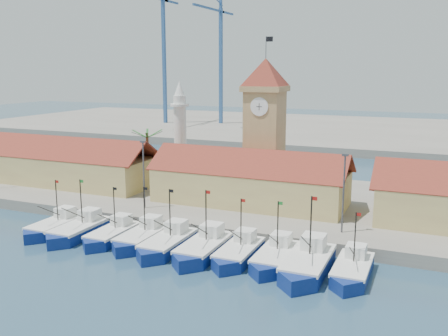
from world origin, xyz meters
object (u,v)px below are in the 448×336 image
at_px(boat_0, 54,227).
at_px(minaret, 180,132).
at_px(boat_5, 203,250).
at_px(clock_tower, 265,123).

height_order(boat_0, minaret, minaret).
bearing_deg(boat_0, boat_5, 0.22).
bearing_deg(boat_0, minaret, 80.90).
xyz_separation_m(clock_tower, minaret, (-15.00, 2.00, -2.23)).
height_order(boat_0, boat_5, boat_5).
bearing_deg(minaret, clock_tower, -7.61).
relative_size(boat_5, minaret, 0.61).
xyz_separation_m(boat_0, boat_5, (20.08, 0.08, 0.07)).
bearing_deg(boat_5, boat_0, -179.78).
relative_size(boat_0, clock_tower, 0.40).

